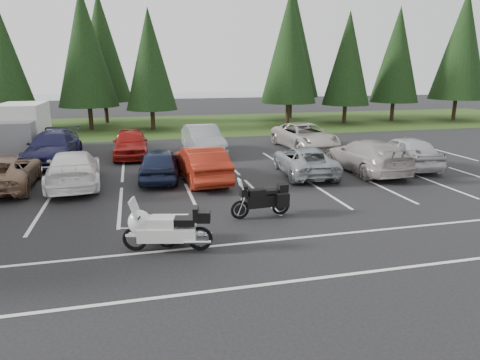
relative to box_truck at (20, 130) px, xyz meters
name	(u,v)px	position (x,y,z in m)	size (l,w,h in m)	color
ground	(183,210)	(8.00, -12.50, -1.45)	(120.00, 120.00, 0.00)	black
grass_strip	(152,126)	(8.00, 11.50, -1.45)	(80.00, 16.00, 0.01)	#253D13
lake_water	(169,101)	(12.00, 42.50, -1.45)	(70.00, 50.00, 0.02)	slate
box_truck	(20,130)	(0.00, 0.00, 0.00)	(2.40, 5.60, 2.90)	silver
stall_markings	(177,194)	(8.00, -10.50, -1.45)	(32.00, 16.00, 0.01)	silver
conifer_3	(6,64)	(-2.50, 8.90, 3.82)	(3.87, 3.87, 9.02)	#332316
conifer_4	(85,48)	(3.00, 10.40, 5.08)	(4.80, 4.80, 11.17)	#332316
conifer_5	(150,59)	(8.00, 9.10, 4.18)	(4.14, 4.14, 9.63)	#332316
conifer_6	(289,47)	(20.00, 9.60, 5.26)	(4.93, 4.93, 11.48)	#332316
conifer_7	(348,58)	(25.50, 9.30, 4.36)	(4.27, 4.27, 9.94)	#332316
conifer_8	(397,55)	(31.00, 10.10, 4.72)	(4.53, 4.53, 10.56)	#332316
conifer_9	(462,45)	(37.00, 8.80, 5.62)	(5.19, 5.19, 12.10)	#332316
conifer_back_b	(101,47)	(4.00, 15.00, 5.32)	(4.97, 4.97, 11.58)	#332316
conifer_back_c	(292,42)	(22.00, 14.30, 6.04)	(5.50, 5.50, 12.81)	#332316
car_near_2	(5,172)	(1.11, -7.94, -0.74)	(2.35, 5.09, 1.41)	#89674F
car_near_3	(73,169)	(3.84, -8.20, -0.69)	(2.14, 5.27, 1.53)	white
car_near_4	(159,164)	(7.47, -7.91, -0.72)	(1.74, 4.31, 1.47)	#161E39
car_near_5	(201,164)	(9.29, -8.64, -0.65)	(1.68, 4.83, 1.59)	maroon
car_near_6	(304,161)	(14.22, -8.62, -0.78)	(2.22, 4.80, 1.34)	gray
car_near_7	(366,156)	(17.37, -8.79, -0.66)	(2.22, 5.47, 1.59)	#A49D97
car_near_8	(406,152)	(19.83, -8.37, -0.64)	(1.91, 4.75, 1.62)	#B5B4B9
car_far_1	(53,147)	(2.17, -2.76, -0.64)	(2.28, 5.61, 1.63)	#1C1C46
car_far_2	(130,143)	(6.21, -2.27, -0.65)	(1.90, 4.71, 1.61)	maroon
car_far_3	(203,140)	(10.38, -2.24, -0.62)	(1.76, 5.04, 1.66)	gray
car_far_4	(305,136)	(16.85, -2.21, -0.66)	(2.62, 5.69, 1.58)	#B0AAA1
touring_motorcycle	(167,225)	(7.19, -15.98, -0.69)	(2.75, 0.85, 1.52)	silver
cargo_trailer	(169,229)	(7.29, -15.29, -1.09)	(1.55, 0.87, 0.72)	white
adventure_motorcycle	(261,197)	(10.48, -13.91, -0.74)	(2.33, 0.81, 1.42)	black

